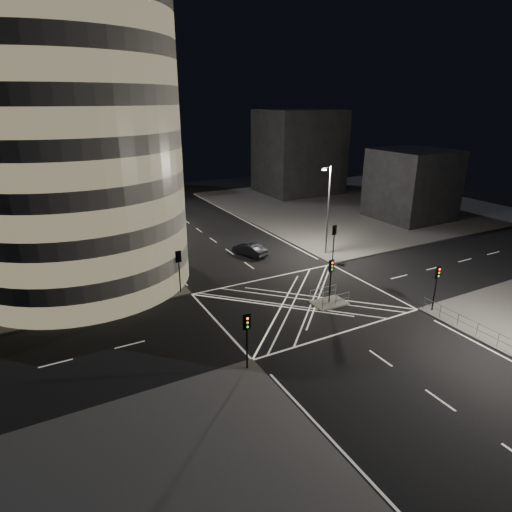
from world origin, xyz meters
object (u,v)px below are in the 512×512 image
traffic_signal_fl (179,264)px  traffic_signal_fr (334,236)px  traffic_signal_nr (437,280)px  traffic_signal_nl (247,331)px  street_lamp_left_near (154,223)px  street_lamp_left_far (117,190)px  sedan (250,250)px  central_island (329,303)px  traffic_signal_island (331,273)px  street_lamp_right_far (328,208)px

traffic_signal_fl → traffic_signal_fr: (17.60, 0.00, 0.00)m
traffic_signal_fl → traffic_signal_nr: 22.24m
traffic_signal_nl → traffic_signal_fr: size_ratio=1.00×
traffic_signal_fl → street_lamp_left_near: (-0.64, 5.20, 2.63)m
traffic_signal_fl → street_lamp_left_far: size_ratio=0.40×
traffic_signal_nr → street_lamp_left_far: 41.15m
sedan → traffic_signal_nl: bearing=41.9°
central_island → traffic_signal_fr: 11.10m
central_island → traffic_signal_nl: size_ratio=0.75×
traffic_signal_island → street_lamp_left_far: bearing=110.0°
traffic_signal_nl → sedan: 22.19m
traffic_signal_nr → sedan: (-7.30, 19.53, -2.20)m
street_lamp_left_near → traffic_signal_fl: bearing=-83.0°
traffic_signal_nr → street_lamp_left_near: 26.32m
traffic_signal_fr → street_lamp_right_far: (0.64, 2.20, 2.63)m
central_island → traffic_signal_nr: 9.08m
traffic_signal_nl → traffic_signal_fl: bearing=90.0°
traffic_signal_fr → street_lamp_left_near: 19.14m
traffic_signal_nl → street_lamp_left_near: 18.99m
traffic_signal_nl → traffic_signal_nr: bearing=0.0°
traffic_signal_fl → sedan: 12.09m
street_lamp_right_far → traffic_signal_fr: bearing=-106.1°
central_island → traffic_signal_fl: 13.91m
traffic_signal_fr → sedan: 9.66m
central_island → street_lamp_right_far: bearing=54.7°
traffic_signal_fr → street_lamp_left_far: 29.63m
traffic_signal_nl → street_lamp_left_far: size_ratio=0.40×
street_lamp_left_near → street_lamp_left_far: same height
traffic_signal_fr → street_lamp_right_far: street_lamp_right_far is taller
sedan → traffic_signal_island: bearing=71.8°
traffic_signal_nr → central_island: bearing=142.1°
traffic_signal_fl → street_lamp_right_far: street_lamp_right_far is taller
street_lamp_left_far → sedan: (10.94, -17.27, -4.82)m
traffic_signal_island → sedan: bearing=92.0°
traffic_signal_fl → traffic_signal_island: size_ratio=1.00×
traffic_signal_fr → traffic_signal_island: 10.73m
traffic_signal_fr → traffic_signal_island: bearing=-129.3°
central_island → traffic_signal_island: 2.84m
traffic_signal_island → sedan: (-0.50, 14.23, -2.20)m
traffic_signal_fr → street_lamp_left_near: bearing=164.1°
traffic_signal_island → street_lamp_left_far: street_lamp_left_far is taller
traffic_signal_nl → traffic_signal_nr: same height
sedan → street_lamp_right_far: bearing=134.6°
sedan → traffic_signal_fl: bearing=9.7°
traffic_signal_fl → street_lamp_left_near: size_ratio=0.40×
street_lamp_left_far → street_lamp_right_far: size_ratio=1.00×
traffic_signal_fr → street_lamp_left_near: street_lamp_left_near is taller
central_island → traffic_signal_nl: (-10.80, -5.30, 2.84)m
traffic_signal_nr → street_lamp_left_far: bearing=116.4°
traffic_signal_fr → traffic_signal_island: same height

